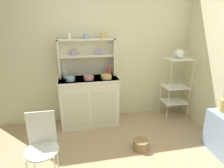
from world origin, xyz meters
TOP-DOWN VIEW (x-y plane):
  - wall_back at (0.00, 1.62)m, footprint 3.84×0.05m
  - hutch_cabinet at (-0.30, 1.37)m, footprint 1.00×0.45m
  - hutch_shelf_unit at (-0.30, 1.53)m, footprint 0.93×0.18m
  - bakers_rack at (1.28, 1.30)m, footprint 0.43×0.34m
  - side_shelf_blue at (1.44, 0.21)m, footprint 0.28×0.48m
  - wire_chair at (-0.92, 0.20)m, footprint 0.36×0.36m
  - floor_basket at (0.35, 0.50)m, footprint 0.22×0.22m
  - cup_cream_0 at (-0.57, 1.49)m, footprint 0.08×0.06m
  - cup_sky_1 at (-0.30, 1.49)m, footprint 0.08×0.07m
  - cup_gold_2 at (-0.02, 1.49)m, footprint 0.09×0.07m
  - bowl_mixing_large at (-0.59, 1.29)m, footprint 0.14×0.14m
  - bowl_floral_medium at (-0.30, 1.29)m, footprint 0.16×0.16m
  - bowl_cream_small at (-0.01, 1.29)m, footprint 0.18×0.18m
  - jam_bottle at (0.07, 1.45)m, footprint 0.06×0.06m
  - utensil_jar at (-0.67, 1.45)m, footprint 0.08×0.08m
  - porcelain_teapot at (1.28, 1.30)m, footprint 0.25×0.16m
  - flower_vase at (1.44, 0.33)m, footprint 0.08×0.08m

SIDE VIEW (x-z plane):
  - floor_basket at x=0.35m, z-range 0.00..0.14m
  - side_shelf_blue at x=1.44m, z-range 0.00..0.58m
  - hutch_cabinet at x=-0.30m, z-range 0.01..0.86m
  - wire_chair at x=-0.92m, z-range 0.09..0.94m
  - flower_vase at x=1.44m, z-range 0.52..0.85m
  - bakers_rack at x=1.28m, z-range 0.13..1.26m
  - bowl_mixing_large at x=-0.59m, z-range 0.85..0.91m
  - bowl_floral_medium at x=-0.30m, z-range 0.85..0.91m
  - bowl_cream_small at x=-0.01m, z-range 0.85..0.91m
  - utensil_jar at x=-0.67m, z-range 0.78..1.04m
  - jam_bottle at x=0.07m, z-range 0.83..1.05m
  - porcelain_teapot at x=1.28m, z-range 1.12..1.31m
  - hutch_shelf_unit at x=-0.30m, z-range 0.91..1.54m
  - wall_back at x=0.00m, z-range 0.00..2.50m
  - cup_sky_1 at x=-0.30m, z-range 1.48..1.56m
  - cup_gold_2 at x=-0.02m, z-range 1.48..1.58m
  - cup_cream_0 at x=-0.57m, z-range 1.48..1.58m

